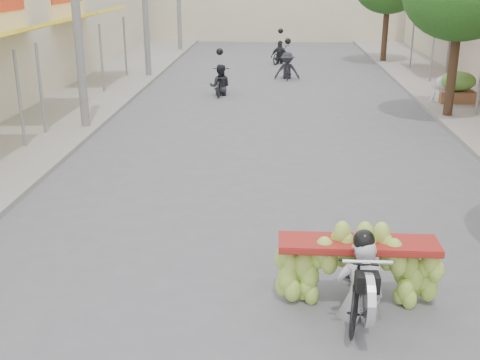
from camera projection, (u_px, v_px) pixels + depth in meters
name	position (u px, v px, depth m)	size (l,w,h in m)	color
sidewalk_left	(66.00, 105.00, 20.29)	(4.00, 60.00, 0.12)	gray
produce_crate_far	(457.00, 85.00, 20.30)	(1.20, 0.88, 1.16)	brown
banana_motorbike	(360.00, 263.00, 7.89)	(2.20, 1.90, 2.14)	black
pedestrian	(444.00, 76.00, 20.29)	(0.90, 0.57, 1.74)	white
bg_motorbike_a	(220.00, 75.00, 22.03)	(0.80, 1.65, 1.95)	black
bg_motorbike_b	(287.00, 59.00, 25.28)	(1.06, 1.62, 1.95)	black
bg_motorbike_c	(280.00, 47.00, 29.52)	(1.15, 1.67, 1.95)	black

